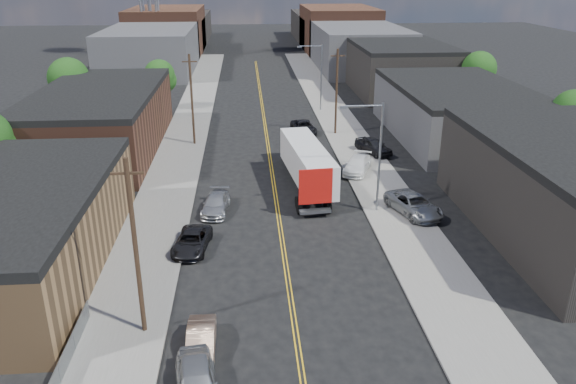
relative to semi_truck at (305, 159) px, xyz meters
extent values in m
plane|color=black|center=(-2.88, 28.04, -2.33)|extent=(260.00, 260.00, 0.00)
cube|color=gold|center=(-2.88, 13.04, -2.32)|extent=(0.32, 120.00, 0.01)
cube|color=slate|center=(-12.38, 13.04, -2.25)|extent=(5.00, 140.00, 0.15)
cube|color=slate|center=(6.62, 13.04, -2.25)|extent=(5.00, 140.00, 0.15)
cube|color=brown|center=(-20.88, -13.96, 0.17)|extent=(12.00, 22.00, 5.00)
cube|color=black|center=(-20.88, -13.96, 2.97)|extent=(12.00, 22.00, 0.60)
cube|color=#4A291D|center=(-20.88, 12.04, 0.67)|extent=(12.00, 26.00, 6.00)
cube|color=black|center=(-20.88, 12.04, 3.97)|extent=(12.00, 26.00, 0.60)
cube|color=navy|center=(12.32, -11.96, 1.27)|extent=(0.30, 20.00, 0.80)
cube|color=#3D3D3F|center=(19.12, 14.04, 0.42)|extent=(14.00, 24.00, 5.50)
cube|color=black|center=(19.12, 14.04, 3.47)|extent=(14.00, 24.00, 0.60)
cube|color=black|center=(19.12, 40.04, 1.17)|extent=(14.00, 22.00, 7.00)
cube|color=black|center=(19.12, 40.04, 4.97)|extent=(14.00, 22.00, 0.60)
cube|color=#3D3D3F|center=(-22.88, 63.04, 1.67)|extent=(16.00, 30.00, 8.00)
cube|color=#3D3D3F|center=(17.12, 63.04, 1.67)|extent=(16.00, 30.00, 8.00)
cube|color=#4A291D|center=(-22.88, 88.04, 2.67)|extent=(16.00, 26.00, 10.00)
cube|color=#4A291D|center=(17.12, 88.04, 2.67)|extent=(16.00, 26.00, 10.00)
cube|color=black|center=(-22.88, 108.04, 1.17)|extent=(16.00, 40.00, 7.00)
cube|color=black|center=(17.12, 108.04, 1.17)|extent=(16.00, 40.00, 7.00)
cylinder|color=gray|center=(5.12, -6.96, 2.17)|extent=(0.18, 0.18, 9.00)
cylinder|color=gray|center=(3.62, -6.96, 6.47)|extent=(3.00, 0.12, 0.12)
cube|color=gray|center=(2.12, -6.96, 6.37)|extent=(0.60, 0.25, 0.18)
cylinder|color=gray|center=(5.12, 28.04, 2.17)|extent=(0.18, 0.18, 9.00)
cylinder|color=gray|center=(3.62, 28.04, 6.47)|extent=(3.00, 0.12, 0.12)
cube|color=gray|center=(2.12, 28.04, 6.37)|extent=(0.60, 0.25, 0.18)
cylinder|color=black|center=(-11.08, -21.96, 2.67)|extent=(0.26, 0.26, 10.00)
cube|color=black|center=(-11.08, -21.96, 6.87)|extent=(1.60, 0.12, 0.12)
cylinder|color=black|center=(-11.08, 13.04, 2.67)|extent=(0.26, 0.26, 10.00)
cube|color=black|center=(-11.08, 13.04, 6.87)|extent=(1.60, 0.12, 0.12)
cylinder|color=black|center=(5.32, 16.04, 2.67)|extent=(0.26, 0.26, 10.00)
cube|color=black|center=(5.32, 16.04, 6.87)|extent=(1.60, 0.12, 0.12)
cylinder|color=black|center=(-26.88, 23.04, -0.08)|extent=(0.36, 0.36, 4.50)
sphere|color=#15380F|center=(-26.88, 23.04, 3.52)|extent=(5.04, 5.04, 5.04)
sphere|color=#15380F|center=(-26.28, 23.34, 2.62)|extent=(3.96, 3.96, 3.96)
sphere|color=#15380F|center=(-27.38, 22.64, 2.89)|extent=(3.60, 3.60, 3.60)
cylinder|color=black|center=(-16.88, 30.04, -0.45)|extent=(0.36, 0.36, 3.75)
sphere|color=#15380F|center=(-16.88, 30.04, 2.55)|extent=(4.20, 4.20, 4.20)
sphere|color=#15380F|center=(-16.28, 30.34, 1.80)|extent=(3.30, 3.30, 3.30)
sphere|color=#15380F|center=(-17.38, 29.64, 2.02)|extent=(3.00, 3.00, 3.00)
cylinder|color=black|center=(27.12, 4.04, -0.33)|extent=(0.36, 0.36, 4.00)
sphere|color=#15380F|center=(27.12, 4.04, 2.87)|extent=(4.48, 4.48, 4.48)
sphere|color=#15380F|center=(27.72, 4.34, 2.07)|extent=(3.52, 3.52, 3.52)
sphere|color=#15380F|center=(26.62, 3.64, 2.31)|extent=(3.20, 3.20, 3.20)
cylinder|color=black|center=(27.12, 28.04, -0.20)|extent=(0.36, 0.36, 4.25)
sphere|color=#15380F|center=(27.12, 28.04, 3.20)|extent=(4.76, 4.76, 4.76)
sphere|color=#15380F|center=(27.72, 28.34, 2.35)|extent=(3.74, 3.74, 3.74)
sphere|color=#15380F|center=(26.62, 27.64, 2.60)|extent=(3.40, 3.40, 3.40)
cube|color=silver|center=(0.00, -1.57, 0.32)|extent=(3.94, 12.46, 2.86)
cube|color=#A9110D|center=(0.00, -7.69, 0.32)|extent=(2.67, 0.40, 2.88)
cube|color=gray|center=(0.00, -7.69, -1.77)|extent=(2.57, 0.87, 0.25)
cube|color=black|center=(0.00, 5.98, -0.75)|extent=(2.88, 3.52, 3.16)
cylinder|color=black|center=(0.00, -6.29, -1.82)|extent=(2.75, 1.30, 1.02)
cylinder|color=black|center=(0.00, 5.98, -1.82)|extent=(2.64, 1.29, 1.02)
imported|color=#9EA1A3|center=(-7.88, -27.14, -1.53)|extent=(2.48, 4.92, 1.61)
imported|color=#866B58|center=(-7.88, -23.96, -1.66)|extent=(1.47, 4.10, 1.35)
imported|color=black|center=(-9.28, -12.48, -1.66)|extent=(2.85, 5.05, 1.33)
imported|color=#A0A2A5|center=(-7.88, -5.96, -1.63)|extent=(2.49, 5.01, 1.40)
imported|color=gray|center=(7.90, -7.83, -1.39)|extent=(4.21, 6.20, 1.58)
imported|color=white|center=(5.32, 2.29, -1.45)|extent=(3.87, 5.46, 1.47)
imported|color=black|center=(8.12, 7.94, -1.35)|extent=(3.78, 5.23, 1.66)
imported|color=black|center=(1.62, 16.91, -1.61)|extent=(3.04, 5.46, 1.44)
camera|label=1|loc=(-5.25, -48.06, 16.13)|focal=35.00mm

